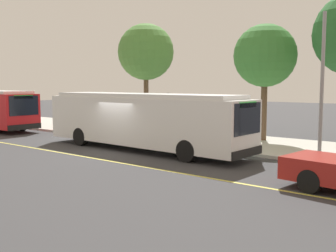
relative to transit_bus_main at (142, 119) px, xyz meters
The scene contains 11 objects.
ground_plane 2.03m from the transit_bus_main, 125.04° to the right, with size 120.00×120.00×0.00m, color #38383A.
sidewalk_curb 5.27m from the transit_bus_main, 98.06° to the left, with size 44.00×6.40×0.15m, color #B7B2A8.
lane_stripe_center 3.66m from the transit_bus_main, 102.43° to the right, with size 36.00×0.14×0.01m, color #E0D64C.
transit_bus_main is the anchor object (origin of this frame).
bus_shelter 5.40m from the transit_bus_main, 115.63° to the left, with size 2.90×1.60×2.48m.
waiting_bench 5.37m from the transit_bus_main, 114.66° to the left, with size 1.60×0.48×0.95m.
route_sign_post 2.38m from the transit_bus_main, 93.80° to the left, with size 0.44×0.08×2.80m.
pedestrian_commuter 4.74m from the transit_bus_main, 125.87° to the left, with size 0.24×0.40×1.69m.
street_tree_upstreet 10.41m from the transit_bus_main, 130.41° to the left, with size 4.18×4.18×7.76m.
street_tree_downstreet 8.20m from the transit_bus_main, 59.72° to the left, with size 3.63×3.63×6.74m.
utility_pole 8.84m from the transit_bus_main, 17.24° to the left, with size 0.16×0.16×6.40m, color gray.
Camera 1 is at (14.74, -14.47, 3.43)m, focal length 43.05 mm.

